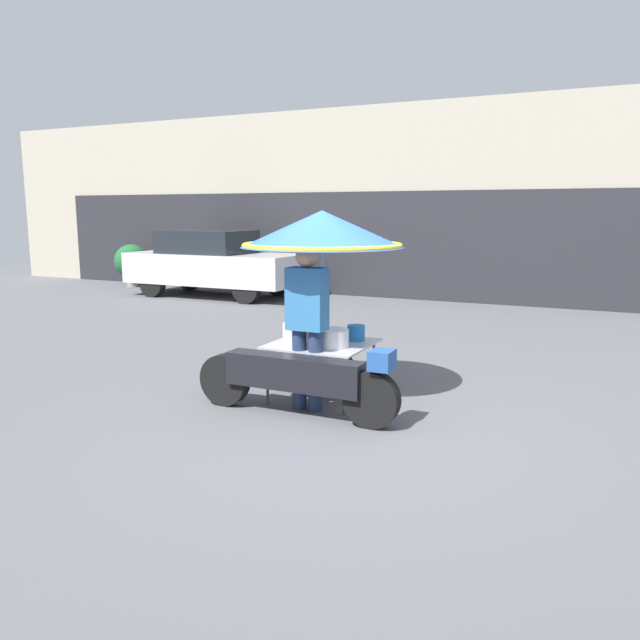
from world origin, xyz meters
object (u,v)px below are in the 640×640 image
vendor_person (307,319)px  potted_plant (132,262)px  vendor_motorcycle_cart (319,258)px  parked_car (214,263)px

vendor_person → potted_plant: vendor_person is taller
vendor_person → potted_plant: bearing=140.3°
potted_plant → vendor_motorcycle_cart: bearing=-38.5°
parked_car → vendor_person: bearing=-49.2°
vendor_person → potted_plant: (-8.80, 7.31, -0.28)m
parked_car → potted_plant: 3.14m
parked_car → potted_plant: size_ratio=3.71×
vendor_person → parked_car: 8.77m
parked_car → vendor_motorcycle_cart: bearing=-47.8°
vendor_motorcycle_cart → vendor_person: (0.02, -0.33, -0.57)m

